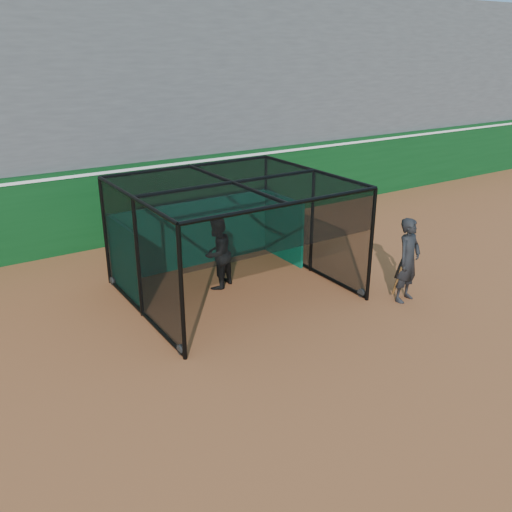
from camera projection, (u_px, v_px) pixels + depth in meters
ground at (269, 361)px, 10.89m from camera, size 120.00×120.00×0.00m
outfield_wall at (118, 203)px, 17.07m from camera, size 50.00×0.50×2.50m
grandstand at (72, 90)px, 18.87m from camera, size 50.00×7.85×8.95m
batting_cage at (233, 239)px, 13.50m from camera, size 5.10×4.62×2.86m
batter at (217, 253)px, 13.90m from camera, size 1.15×1.06×1.89m
on_deck_player at (408, 260)px, 13.14m from camera, size 0.86×0.66×2.11m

